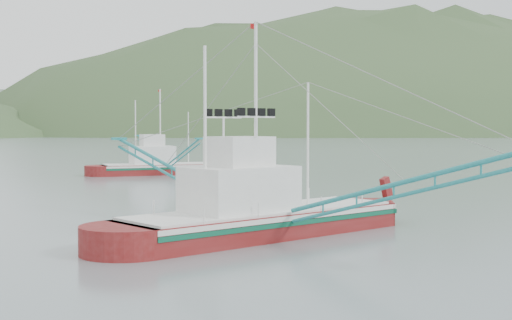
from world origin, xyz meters
name	(u,v)px	position (x,y,z in m)	size (l,w,h in m)	color
ground	(292,230)	(0.00, 0.00, 0.00)	(1200.00, 1200.00, 0.00)	slate
main_boat	(262,189)	(-1.99, -1.33, 2.19)	(14.89, 25.11, 10.68)	maroon
bg_boat_far	(163,161)	(0.95, 42.85, 1.38)	(13.66, 24.18, 9.81)	maroon
headland_right	(399,134)	(240.00, 430.00, 0.00)	(684.00, 432.00, 306.00)	#334C27
ridge_distant	(90,133)	(30.00, 560.00, 0.00)	(960.00, 400.00, 240.00)	slate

